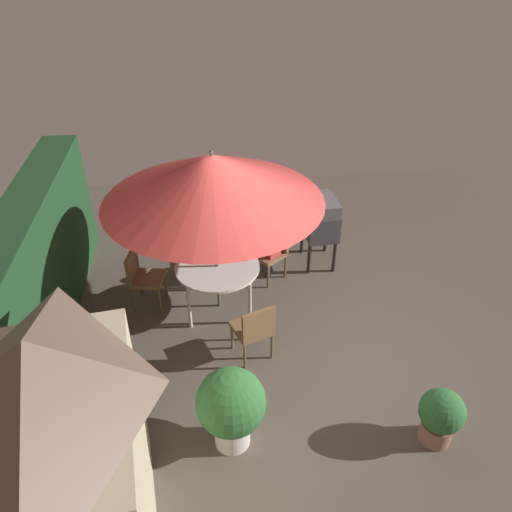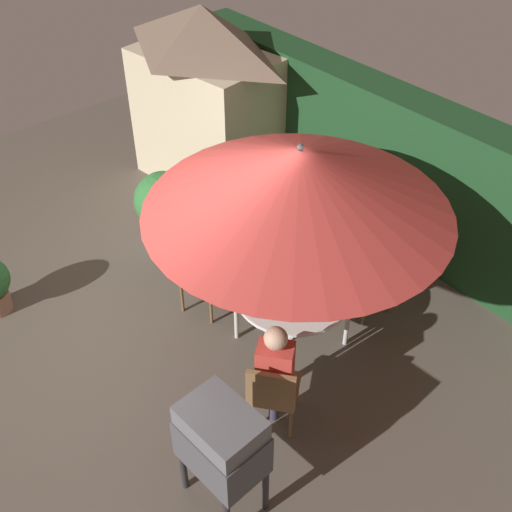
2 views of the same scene
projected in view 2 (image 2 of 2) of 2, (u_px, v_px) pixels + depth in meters
The scene contains 11 objects.
ground_plane at pixel (153, 330), 7.20m from camera, with size 11.00×11.00×0.00m, color brown.
hedge_backdrop at pixel (368, 153), 8.31m from camera, with size 6.64×0.55×1.99m.
garden_shed at pixel (206, 96), 8.87m from camera, with size 2.24×1.59×2.59m.
patio_table at pixel (293, 296), 6.64m from camera, with size 1.23×1.23×0.74m.
patio_umbrella at pixel (299, 181), 5.72m from camera, with size 2.96×2.96×2.52m.
bbq_grill at pixel (222, 441), 5.09m from camera, with size 0.73×0.54×1.20m.
chair_near_shed at pixel (273, 391), 5.89m from camera, with size 0.65×0.65×0.90m.
chair_far_side at pixel (376, 272), 7.18m from camera, with size 0.54×0.54×0.90m.
chair_toward_hedge at pixel (198, 271), 7.20m from camera, with size 0.60×0.59×0.90m.
potted_plant_by_shed at pixel (164, 204), 8.09m from camera, with size 0.76×0.76×1.04m.
person_in_red at pixel (275, 365), 5.79m from camera, with size 0.42×0.40×1.26m.
Camera 2 is at (4.57, -2.33, 5.27)m, focal length 44.05 mm.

